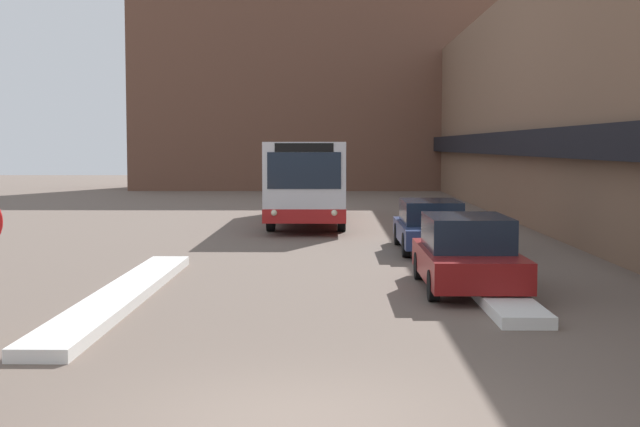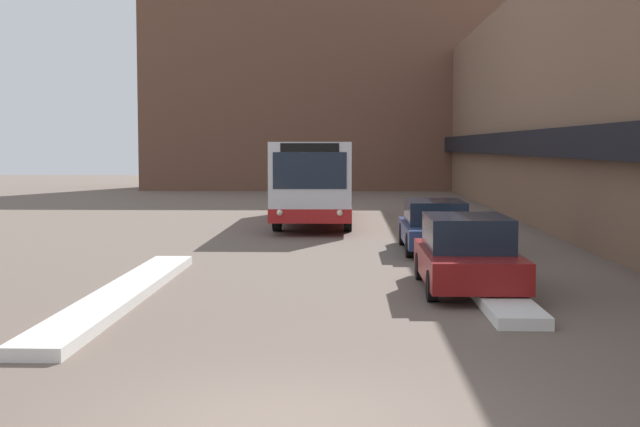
% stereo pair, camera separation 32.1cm
% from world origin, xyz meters
% --- Properties ---
extents(ground_plane, '(160.00, 160.00, 0.00)m').
position_xyz_m(ground_plane, '(0.00, 0.00, 0.00)').
color(ground_plane, '#66564C').
extents(building_row_right, '(5.50, 60.00, 9.17)m').
position_xyz_m(building_row_right, '(9.97, 24.00, 4.57)').
color(building_row_right, brown).
rests_on(building_row_right, ground_plane).
extents(building_backdrop_far, '(26.00, 8.00, 13.69)m').
position_xyz_m(building_backdrop_far, '(0.00, 52.69, 6.84)').
color(building_backdrop_far, brown).
rests_on(building_backdrop_far, ground_plane).
extents(snow_bank_left, '(0.90, 10.19, 0.20)m').
position_xyz_m(snow_bank_left, '(-3.60, 7.57, 0.10)').
color(snow_bank_left, silver).
rests_on(snow_bank_left, ground_plane).
extents(snow_bank_right, '(0.90, 7.44, 0.21)m').
position_xyz_m(snow_bank_right, '(3.60, 8.50, 0.10)').
color(snow_bank_right, silver).
rests_on(snow_bank_right, ground_plane).
extents(city_bus, '(2.73, 11.61, 3.08)m').
position_xyz_m(city_bus, '(-0.48, 24.89, 1.69)').
color(city_bus, silver).
rests_on(city_bus, ground_plane).
extents(parked_car_front, '(1.89, 4.50, 1.52)m').
position_xyz_m(parked_car_front, '(3.20, 8.89, 0.75)').
color(parked_car_front, maroon).
rests_on(parked_car_front, ground_plane).
extents(parked_car_middle, '(1.82, 4.79, 1.42)m').
position_xyz_m(parked_car_middle, '(3.20, 15.69, 0.72)').
color(parked_car_middle, navy).
rests_on(parked_car_middle, ground_plane).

